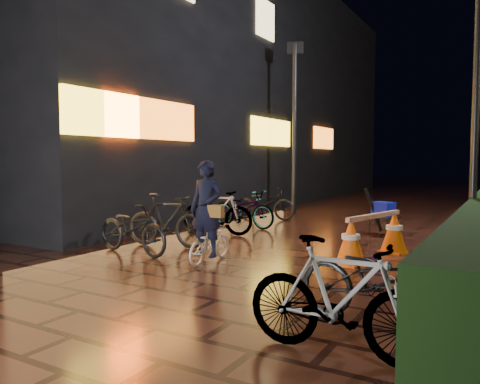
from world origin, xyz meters
The scene contains 9 objects.
ground centered at (0.00, 0.00, 0.00)m, with size 80.00×80.00×0.00m, color #381911.
storefront_block centered at (-9.50, 11.50, 4.50)m, with size 12.09×22.00×9.00m.
lamp_post_hedge centered at (2.98, 4.26, 2.84)m, with size 0.49×0.24×5.15m.
lamp_post_sf centered at (-2.26, 8.18, 2.90)m, with size 0.49×0.26×5.26m.
cyclist centered at (-0.70, 1.12, 0.62)m, with size 0.61×1.18×1.68m.
traffic_barrier centered at (1.57, 2.83, 0.39)m, with size 0.90×1.91×0.78m.
cart_assembly centered at (1.12, 5.35, 0.55)m, with size 0.75×0.64×1.08m.
parked_bikes_storefront centered at (-2.23, 3.61, 0.48)m, with size 2.06×6.31×1.04m.
parked_bikes_hedge centered at (2.42, -0.87, 0.49)m, with size 1.90×1.60×1.04m.
Camera 1 is at (3.59, -5.19, 1.70)m, focal length 35.00 mm.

